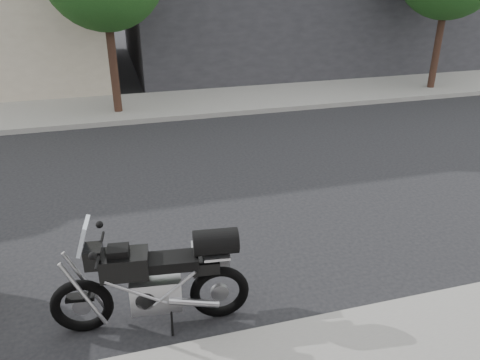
# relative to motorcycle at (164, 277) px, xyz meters

# --- Properties ---
(ground) EXTENTS (120.00, 120.00, 0.00)m
(ground) POSITION_rel_motorcycle_xyz_m (-1.83, -3.38, -0.67)
(ground) COLOR black
(ground) RESTS_ON ground
(far_sidewalk) EXTENTS (44.00, 3.00, 0.15)m
(far_sidewalk) POSITION_rel_motorcycle_xyz_m (-1.83, -9.88, -0.60)
(far_sidewalk) COLOR gray
(far_sidewalk) RESTS_ON ground
(motorcycle) EXTENTS (2.46, 0.79, 1.56)m
(motorcycle) POSITION_rel_motorcycle_xyz_m (0.00, 0.00, 0.00)
(motorcycle) COLOR black
(motorcycle) RESTS_ON ground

